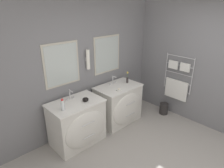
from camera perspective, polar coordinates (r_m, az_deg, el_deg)
The scene contains 11 objects.
wall_back at distance 3.97m, azimuth -8.03°, elevation 4.88°, with size 5.21×0.15×2.60m.
wall_right at distance 4.61m, azimuth 20.15°, elevation 5.97°, with size 0.13×4.12×2.60m.
vanity_left at distance 3.78m, azimuth -9.68°, elevation -10.97°, with size 0.96×0.68×0.84m.
vanity_right at distance 4.37m, azimuth 2.08°, elevation -5.77°, with size 0.96×0.68×0.84m.
faucet_left at distance 3.68m, azimuth -11.86°, elevation -3.08°, with size 0.17×0.12×0.19m.
faucet_right at distance 4.28m, azimuth 0.36°, elevation 1.10°, with size 0.17×0.12×0.19m.
toiletry_bottle at distance 3.35m, azimuth -13.92°, elevation -5.85°, with size 0.06×0.06×0.20m.
amenity_bowl at distance 3.59m, azimuth -7.59°, elevation -4.39°, with size 0.11×0.11×0.07m.
flower_vase at distance 4.36m, azimuth 4.41°, elevation 1.58°, with size 0.05×0.05×0.26m.
soap_dish at distance 4.00m, azimuth 1.99°, elevation -1.64°, with size 0.11×0.08×0.04m.
waste_bin at distance 4.95m, azimuth 14.56°, elevation -6.73°, with size 0.21×0.21×0.26m.
Camera 1 is at (-2.18, -1.00, 2.47)m, focal length 32.00 mm.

